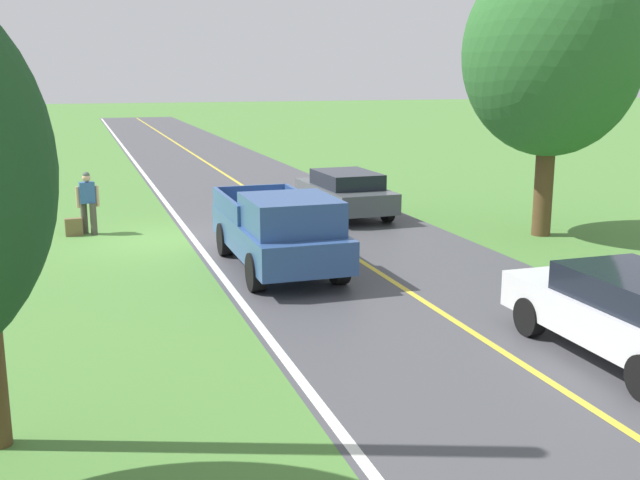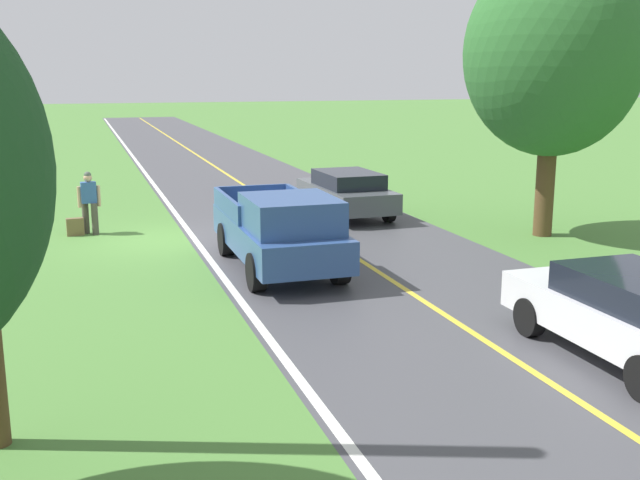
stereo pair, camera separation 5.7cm
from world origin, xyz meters
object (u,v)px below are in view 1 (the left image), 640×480
Objects in this scene: hitchhiker_walking at (88,199)px; pickup_truck_passing at (280,229)px; tree_far_side_near at (552,54)px; sedan_mid_oncoming at (632,313)px; sedan_near_oncoming at (345,192)px; suitcase_carried at (74,227)px.

hitchhiker_walking is 6.85m from pickup_truck_passing.
hitchhiker_walking is 0.23× the size of tree_far_side_near.
sedan_mid_oncoming is (4.12, 8.46, -4.13)m from tree_far_side_near.
sedan_near_oncoming is (0.05, -12.89, 0.00)m from sedan_mid_oncoming.
pickup_truck_passing reaches higher than sedan_near_oncoming.
sedan_near_oncoming is (-8.12, -0.51, 0.51)m from suitcase_carried.
sedan_mid_oncoming is 12.89m from sedan_near_oncoming.
tree_far_side_near is 1.73× the size of sedan_mid_oncoming.
pickup_truck_passing is 7.01m from sedan_near_oncoming.
suitcase_carried is 14.85m from sedan_mid_oncoming.
sedan_near_oncoming is at bearing -177.08° from hitchhiker_walking.
pickup_truck_passing reaches higher than suitcase_carried.
hitchhiker_walking is at bearing -18.76° from tree_far_side_near.
hitchhiker_walking is 0.85m from suitcase_carried.
suitcase_carried is 0.11× the size of sedan_near_oncoming.
suitcase_carried is 0.06× the size of tree_far_side_near.
pickup_truck_passing is 1.23× the size of sedan_mid_oncoming.
sedan_near_oncoming is at bearing -89.78° from sedan_mid_oncoming.
sedan_mid_oncoming and sedan_near_oncoming have the same top height.
suitcase_carried is 0.09× the size of pickup_truck_passing.
hitchhiker_walking is 3.60× the size of suitcase_carried.
hitchhiker_walking is at bearing 2.92° from sedan_near_oncoming.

